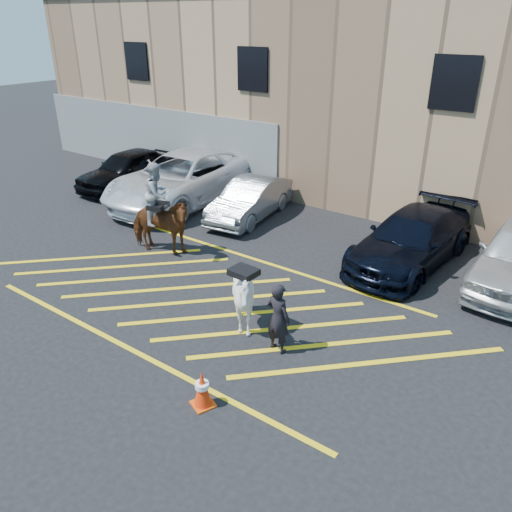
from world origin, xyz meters
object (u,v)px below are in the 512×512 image
Objects in this scene: car_white_pickup at (183,178)px; car_black_suv at (128,169)px; handler at (278,318)px; traffic_cone at (202,389)px; saddled_white at (244,298)px; car_silver_sedan at (250,200)px; car_blue_suv at (412,239)px; mounted_bay at (159,218)px.

car_black_suv is at bearing 178.03° from car_white_pickup.
traffic_cone is at bearing 91.20° from handler.
saddled_white is at bearing -40.97° from car_white_pickup.
saddled_white is at bearing -62.26° from car_silver_sedan.
saddled_white reaches higher than car_black_suv.
traffic_cone is (-0.92, -7.72, -0.36)m from car_blue_suv.
car_blue_suv is (8.72, -0.13, -0.18)m from car_white_pickup.
car_silver_sedan is at bearing 83.99° from mounted_bay.
mounted_bay is at bearing -103.55° from car_silver_sedan.
handler is at bearing -28.69° from car_black_suv.
saddled_white is at bearing 109.77° from traffic_cone.
car_white_pickup is at bearing 141.71° from saddled_white.
car_white_pickup is at bearing 124.89° from mounted_bay.
car_white_pickup is 4.20× the size of handler.
mounted_bay is 6.67m from traffic_cone.
traffic_cone is at bearing -91.60° from car_blue_suv.
mounted_bay is 3.70× the size of traffic_cone.
mounted_bay is (5.59, -3.69, 0.33)m from car_black_suv.
car_silver_sedan is 9.28m from traffic_cone.
car_black_suv is 12.33m from handler.
mounted_bay is at bearing -14.32° from handler.
car_black_suv is 6.12× the size of traffic_cone.
traffic_cone is (4.80, -7.94, -0.29)m from car_silver_sedan.
car_blue_suv is 5.65m from saddled_white.
mounted_bay is (-6.12, -3.60, 0.37)m from car_blue_suv.
handler reaches higher than car_black_suv.
handler is (7.97, -5.69, -0.13)m from car_white_pickup.
car_blue_suv reaches higher than car_silver_sedan.
handler is at bearing 85.44° from traffic_cone.
car_silver_sedan is 1.47× the size of mounted_bay.
mounted_bay is at bearing 157.96° from saddled_white.
mounted_bay reaches higher than car_black_suv.
car_silver_sedan reaches higher than traffic_cone.
car_black_suv is 0.69× the size of car_white_pickup.
car_silver_sedan is (3.00, 0.10, -0.25)m from car_white_pickup.
car_blue_suv is 5.62m from handler.
car_black_suv reaches higher than traffic_cone.
saddled_white is (-1.76, -5.36, 0.09)m from car_blue_suv.
car_white_pickup is at bearing -175.67° from car_blue_suv.
handler is at bearing -56.89° from car_silver_sedan.
car_black_suv is 6.70m from mounted_bay.
handler is 5.73m from mounted_bay.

